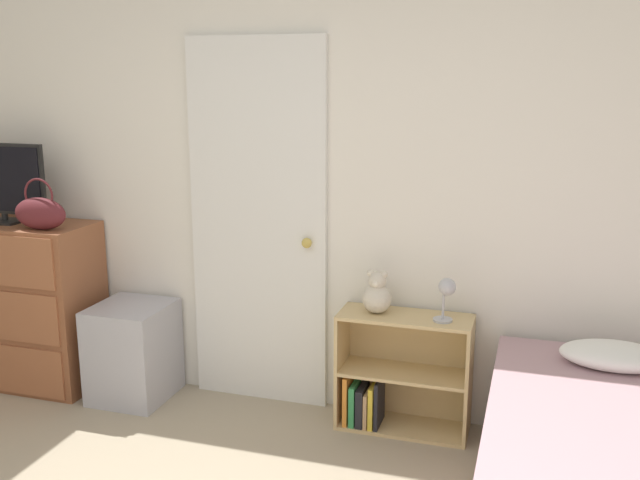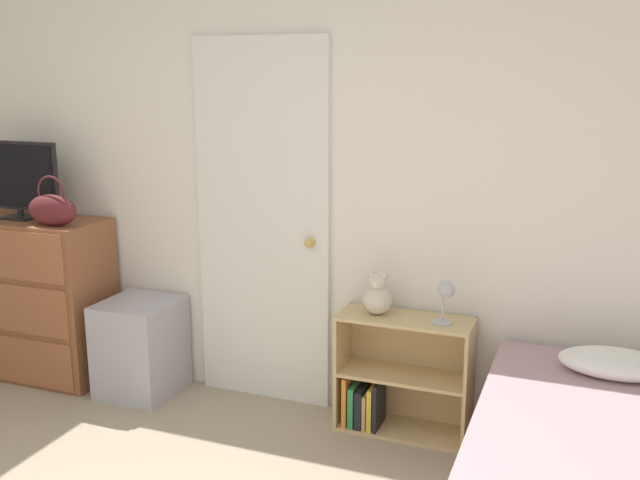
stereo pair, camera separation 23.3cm
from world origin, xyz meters
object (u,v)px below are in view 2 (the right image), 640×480
object	(u,v)px
storage_bin	(141,347)
bookshelf	(394,381)
tv	(17,179)
teddy_bear	(377,296)
dresser	(31,297)
handbag	(52,209)
desk_lamp	(446,295)

from	to	relation	value
storage_bin	bookshelf	size ratio (longest dim) A/B	0.81
tv	teddy_bear	xyz separation A→B (m)	(2.21, 0.09, -0.50)
bookshelf	teddy_bear	world-z (taller)	teddy_bear
dresser	teddy_bear	xyz separation A→B (m)	(2.20, 0.08, 0.23)
dresser	bookshelf	size ratio (longest dim) A/B	1.46
tv	storage_bin	xyz separation A→B (m)	(0.80, 0.01, -0.95)
handbag	storage_bin	world-z (taller)	handbag
handbag	storage_bin	bearing A→B (deg)	13.20
teddy_bear	desk_lamp	world-z (taller)	teddy_bear
handbag	desk_lamp	world-z (taller)	handbag
handbag	teddy_bear	world-z (taller)	handbag
tv	teddy_bear	size ratio (longest dim) A/B	2.55
storage_bin	handbag	bearing A→B (deg)	-166.80
tv	teddy_bear	world-z (taller)	tv
tv	desk_lamp	xyz separation A→B (m)	(2.57, 0.05, -0.45)
tv	bookshelf	xyz separation A→B (m)	(2.31, 0.10, -0.96)
dresser	handbag	bearing A→B (deg)	-18.84
teddy_bear	desk_lamp	distance (m)	0.36
bookshelf	teddy_bear	size ratio (longest dim) A/B	2.99
dresser	teddy_bear	distance (m)	2.21
storage_bin	desk_lamp	bearing A→B (deg)	1.47
storage_bin	teddy_bear	bearing A→B (deg)	3.37
dresser	teddy_bear	bearing A→B (deg)	2.16
storage_bin	bookshelf	xyz separation A→B (m)	(1.51, 0.09, -0.01)
tv	bookshelf	world-z (taller)	tv
tv	bookshelf	size ratio (longest dim) A/B	0.85
dresser	desk_lamp	size ratio (longest dim) A/B	4.40
bookshelf	storage_bin	bearing A→B (deg)	-176.49
bookshelf	desk_lamp	xyz separation A→B (m)	(0.26, -0.05, 0.51)
teddy_bear	desk_lamp	size ratio (longest dim) A/B	1.01
tv	handbag	xyz separation A→B (m)	(0.33, -0.10, -0.15)
dresser	storage_bin	xyz separation A→B (m)	(0.79, -0.00, -0.22)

